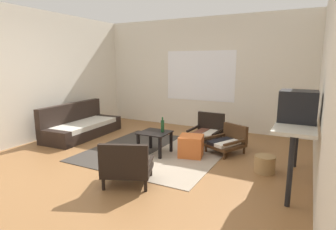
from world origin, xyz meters
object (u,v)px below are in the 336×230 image
at_px(glass_bottle, 163,126).
at_px(couch, 81,126).
at_px(armchair_by_window, 207,130).
at_px(armchair_striped_foreground, 127,166).
at_px(console_shelf, 296,128).
at_px(armchair_corner, 228,141).
at_px(ottoman_orange, 191,146).
at_px(clay_vase, 299,110).
at_px(crt_television, 298,106).
at_px(wicker_basket, 265,164).
at_px(coffee_table, 155,137).

bearing_deg(glass_bottle, couch, 174.64).
xyz_separation_m(armchair_by_window, armchair_striped_foreground, (-0.26, -2.46, 0.03)).
relative_size(couch, console_shelf, 1.28).
xyz_separation_m(armchair_corner, ottoman_orange, (-0.51, -0.53, -0.03)).
distance_m(armchair_corner, clay_vase, 1.51).
relative_size(ottoman_orange, crt_television, 0.89).
relative_size(armchair_corner, clay_vase, 2.75).
bearing_deg(armchair_by_window, wicker_basket, -40.91).
distance_m(armchair_by_window, glass_bottle, 1.21).
relative_size(armchair_corner, crt_television, 1.75).
bearing_deg(clay_vase, crt_television, -90.56).
relative_size(coffee_table, console_shelf, 0.35).
xyz_separation_m(coffee_table, armchair_striped_foreground, (0.32, -1.31, -0.04)).
bearing_deg(glass_bottle, coffee_table, -148.90).
xyz_separation_m(couch, glass_bottle, (2.22, -0.21, 0.30)).
relative_size(couch, glass_bottle, 7.03).
bearing_deg(wicker_basket, armchair_corner, 138.11).
distance_m(armchair_corner, wicker_basket, 1.01).
relative_size(glass_bottle, wicker_basket, 0.89).
relative_size(ottoman_orange, console_shelf, 0.27).
relative_size(couch, clay_vase, 6.66).
bearing_deg(ottoman_orange, crt_television, -13.89).
relative_size(armchair_striped_foreground, armchair_corner, 1.03).
bearing_deg(ottoman_orange, armchair_by_window, 93.05).
distance_m(armchair_striped_foreground, ottoman_orange, 1.50).
xyz_separation_m(armchair_by_window, glass_bottle, (-0.47, -1.08, 0.27)).
bearing_deg(wicker_basket, clay_vase, 8.89).
xyz_separation_m(coffee_table, glass_bottle, (0.12, 0.07, 0.20)).
xyz_separation_m(armchair_by_window, wicker_basket, (1.31, -1.14, -0.12)).
xyz_separation_m(coffee_table, armchair_corner, (1.15, 0.69, -0.10)).
distance_m(crt_television, glass_bottle, 2.26).
distance_m(armchair_striped_foreground, crt_television, 2.37).
xyz_separation_m(console_shelf, clay_vase, (0.00, 0.28, 0.20)).
distance_m(clay_vase, wicker_basket, 0.94).
bearing_deg(armchair_by_window, armchair_striped_foreground, -96.13).
bearing_deg(armchair_by_window, couch, -162.05).
bearing_deg(armchair_striped_foreground, ottoman_orange, 77.82).
height_order(ottoman_orange, glass_bottle, glass_bottle).
relative_size(coffee_table, crt_television, 1.16).
xyz_separation_m(armchair_striped_foreground, crt_television, (1.96, 1.06, 0.80)).
xyz_separation_m(console_shelf, wicker_basket, (-0.39, 0.22, -0.65)).
relative_size(coffee_table, armchair_by_window, 0.80).
bearing_deg(armchair_corner, coffee_table, -149.06).
distance_m(ottoman_orange, wicker_basket, 1.27).
xyz_separation_m(couch, armchair_by_window, (2.69, 0.87, 0.03)).
bearing_deg(clay_vase, armchair_corner, 151.72).
relative_size(armchair_by_window, armchair_corner, 0.83).
bearing_deg(armchair_by_window, clay_vase, -32.33).
bearing_deg(armchair_corner, clay_vase, -28.28).
bearing_deg(console_shelf, glass_bottle, 172.71).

